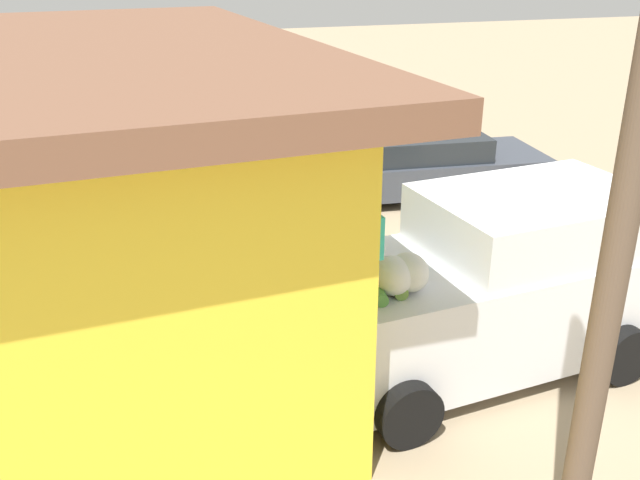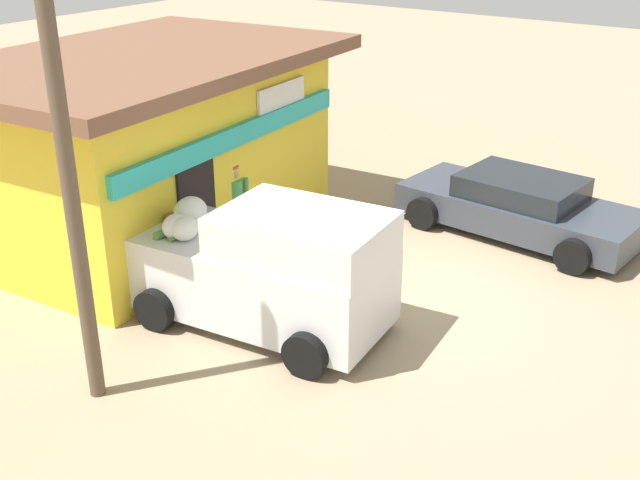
# 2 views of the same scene
# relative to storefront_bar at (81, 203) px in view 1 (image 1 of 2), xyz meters

# --- Properties ---
(ground_plane) EXTENTS (60.00, 60.00, 0.00)m
(ground_plane) POSITION_rel_storefront_bar_xyz_m (0.21, -5.10, -1.76)
(ground_plane) COLOR #9E896B
(storefront_bar) EXTENTS (7.80, 5.54, 3.42)m
(storefront_bar) POSITION_rel_storefront_bar_xyz_m (0.00, 0.00, 0.00)
(storefront_bar) COLOR yellow
(storefront_bar) RESTS_ON ground_plane
(delivery_van) EXTENTS (2.44, 4.47, 2.83)m
(delivery_van) POSITION_rel_storefront_bar_xyz_m (-1.60, -4.05, -0.80)
(delivery_van) COLOR silver
(delivery_van) RESTS_ON ground_plane
(parked_sedan) EXTENTS (2.47, 4.63, 1.15)m
(parked_sedan) POSITION_rel_storefront_bar_xyz_m (3.86, -5.80, -1.20)
(parked_sedan) COLOR #383D47
(parked_sedan) RESTS_ON ground_plane
(vendor_standing) EXTENTS (0.48, 0.47, 1.65)m
(vendor_standing) POSITION_rel_storefront_bar_xyz_m (0.14, -1.90, -0.82)
(vendor_standing) COLOR #726047
(vendor_standing) RESTS_ON ground_plane
(customer_bending) EXTENTS (0.76, 0.62, 1.47)m
(customer_bending) POSITION_rel_storefront_bar_xyz_m (-1.44, -2.18, -0.86)
(customer_bending) COLOR navy
(customer_bending) RESTS_ON ground_plane
(unloaded_banana_pile) EXTENTS (0.86, 1.02, 0.48)m
(unloaded_banana_pile) POSITION_rel_storefront_bar_xyz_m (-1.89, -1.29, -1.53)
(unloaded_banana_pile) COLOR silver
(unloaded_banana_pile) RESTS_ON ground_plane
(paint_bucket) EXTENTS (0.33, 0.33, 0.39)m
(paint_bucket) POSITION_rel_storefront_bar_xyz_m (1.71, -2.30, -1.57)
(paint_bucket) COLOR #BF3F33
(paint_bucket) RESTS_ON ground_plane
(utility_pole) EXTENTS (0.20, 0.20, 5.05)m
(utility_pole) POSITION_rel_storefront_bar_xyz_m (-4.30, -3.33, 0.76)
(utility_pole) COLOR brown
(utility_pole) RESTS_ON ground_plane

